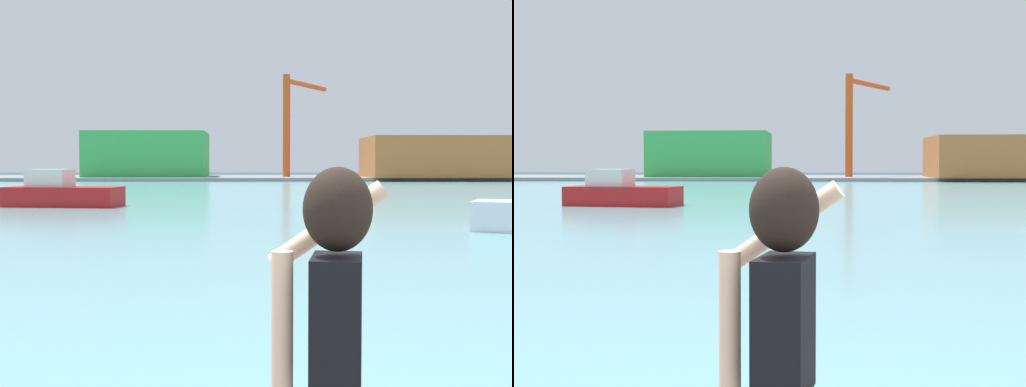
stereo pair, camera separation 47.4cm
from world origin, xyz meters
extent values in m
plane|color=#334751|center=(0.00, 50.00, 0.00)|extent=(220.00, 220.00, 0.00)
cube|color=#6BA8B2|center=(0.00, 52.00, 0.01)|extent=(140.00, 100.00, 0.02)
cube|color=gray|center=(0.00, 92.00, 0.23)|extent=(140.00, 20.00, 0.46)
cube|color=black|center=(-0.49, 0.04, 1.70)|extent=(0.25, 0.37, 0.56)
sphere|color=#E0B293|center=(-0.49, 0.04, 2.16)|extent=(0.22, 0.22, 0.22)
ellipsoid|color=black|center=(-0.49, 0.02, 2.17)|extent=(0.28, 0.26, 0.34)
cylinder|color=#E0B293|center=(-0.71, 0.04, 1.71)|extent=(0.09, 0.09, 0.58)
cylinder|color=#E0B293|center=(-0.50, 0.26, 2.08)|extent=(0.53, 0.17, 0.40)
cube|color=black|center=(-0.48, 0.38, 2.25)|extent=(0.02, 0.07, 0.14)
cube|color=#B21919|center=(-10.68, 34.20, 0.54)|extent=(6.28, 3.28, 1.05)
cube|color=silver|center=(-11.42, 34.31, 1.53)|extent=(2.34, 2.10, 0.93)
cube|color=green|center=(-14.43, 91.32, 3.44)|extent=(15.73, 12.01, 5.96)
cube|color=#B26633|center=(23.09, 86.94, 3.05)|extent=(17.58, 12.56, 5.18)
cylinder|color=#D84C19|center=(4.11, 89.44, 7.20)|extent=(1.00, 1.00, 13.49)
cylinder|color=#D84C19|center=(7.19, 94.85, 13.15)|extent=(6.78, 11.18, 0.70)
camera|label=1|loc=(-0.84, -2.74, 2.36)|focal=48.82mm
camera|label=2|loc=(-0.37, -2.73, 2.36)|focal=48.82mm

